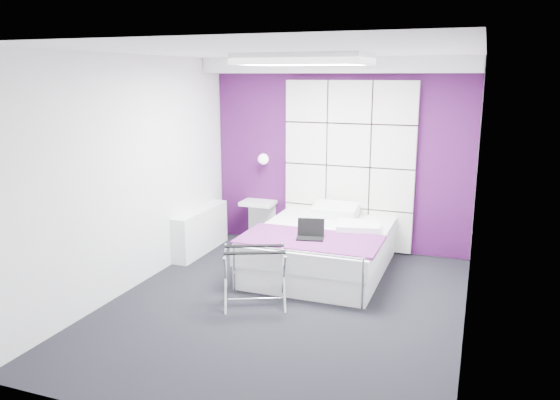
% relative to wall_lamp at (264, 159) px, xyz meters
% --- Properties ---
extents(floor, '(4.40, 4.40, 0.00)m').
position_rel_wall_lamp_xyz_m(floor, '(1.05, -2.06, -1.22)').
color(floor, black).
rests_on(floor, ground).
extents(ceiling, '(4.40, 4.40, 0.00)m').
position_rel_wall_lamp_xyz_m(ceiling, '(1.05, -2.06, 1.38)').
color(ceiling, white).
rests_on(ceiling, wall_back).
extents(wall_back, '(3.60, 0.00, 3.60)m').
position_rel_wall_lamp_xyz_m(wall_back, '(1.05, 0.14, 0.08)').
color(wall_back, white).
rests_on(wall_back, floor).
extents(wall_left, '(0.00, 4.40, 4.40)m').
position_rel_wall_lamp_xyz_m(wall_left, '(-0.75, -2.06, 0.08)').
color(wall_left, white).
rests_on(wall_left, floor).
extents(wall_right, '(0.00, 4.40, 4.40)m').
position_rel_wall_lamp_xyz_m(wall_right, '(2.85, -2.06, 0.08)').
color(wall_right, white).
rests_on(wall_right, floor).
extents(accent_wall, '(3.58, 0.02, 2.58)m').
position_rel_wall_lamp_xyz_m(accent_wall, '(1.05, 0.13, 0.08)').
color(accent_wall, '#420F44').
rests_on(accent_wall, wall_back).
extents(soffit, '(3.58, 0.50, 0.20)m').
position_rel_wall_lamp_xyz_m(soffit, '(1.05, -0.11, 1.28)').
color(soffit, white).
rests_on(soffit, wall_back).
extents(headboard, '(1.80, 0.08, 2.30)m').
position_rel_wall_lamp_xyz_m(headboard, '(1.20, 0.08, -0.05)').
color(headboard, silver).
rests_on(headboard, wall_back).
extents(skylight, '(1.36, 0.86, 0.12)m').
position_rel_wall_lamp_xyz_m(skylight, '(1.05, -1.46, 1.33)').
color(skylight, white).
rests_on(skylight, ceiling).
extents(wall_lamp, '(0.15, 0.15, 0.15)m').
position_rel_wall_lamp_xyz_m(wall_lamp, '(0.00, 0.00, 0.00)').
color(wall_lamp, white).
rests_on(wall_lamp, wall_back).
extents(radiator, '(0.22, 1.20, 0.60)m').
position_rel_wall_lamp_xyz_m(radiator, '(-0.64, -0.76, -0.92)').
color(radiator, white).
rests_on(radiator, floor).
extents(bed, '(1.62, 1.95, 0.69)m').
position_rel_wall_lamp_xyz_m(bed, '(1.11, -0.89, -0.93)').
color(bed, white).
rests_on(bed, floor).
extents(nightstand, '(0.47, 0.37, 0.05)m').
position_rel_wall_lamp_xyz_m(nightstand, '(-0.08, -0.04, -0.64)').
color(nightstand, white).
rests_on(nightstand, wall_back).
extents(luggage_rack, '(0.63, 0.47, 0.62)m').
position_rel_wall_lamp_xyz_m(luggage_rack, '(0.75, -2.15, -0.91)').
color(luggage_rack, silver).
rests_on(luggage_rack, floor).
extents(laptop, '(0.31, 0.22, 0.22)m').
position_rel_wall_lamp_xyz_m(laptop, '(1.12, -1.34, -0.62)').
color(laptop, black).
rests_on(laptop, bed).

